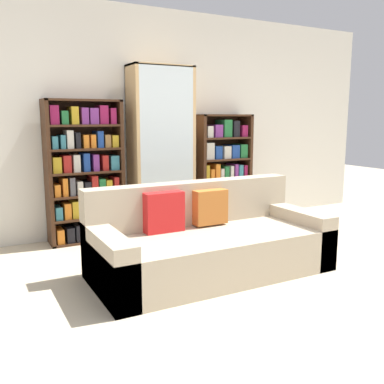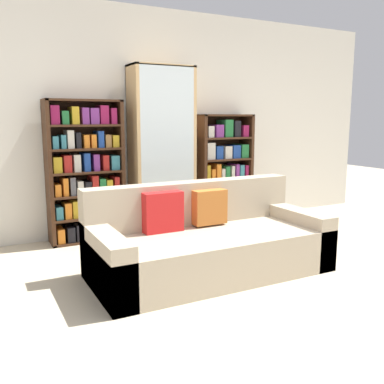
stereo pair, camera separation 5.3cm
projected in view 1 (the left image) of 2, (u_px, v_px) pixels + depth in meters
The scene contains 7 objects.
ground_plane at pixel (278, 295), 3.42m from camera, with size 16.00×16.00×0.00m, color beige.
wall_back at pixel (154, 121), 5.33m from camera, with size 6.73×0.06×2.70m.
couch at pixel (208, 243), 3.89m from camera, with size 2.13×0.95×0.80m.
bookshelf_left at pixel (85, 173), 4.81m from camera, with size 0.84×0.32×1.59m.
display_cabinet at pixel (161, 151), 5.19m from camera, with size 0.76×0.36×2.00m.
bookshelf_right at pixel (222, 171), 5.67m from camera, with size 0.75×0.32×1.44m.
wine_bottle at pixel (234, 224), 5.07m from camera, with size 0.08×0.08×0.37m.
Camera 1 is at (-2.13, -2.52, 1.40)m, focal length 40.00 mm.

